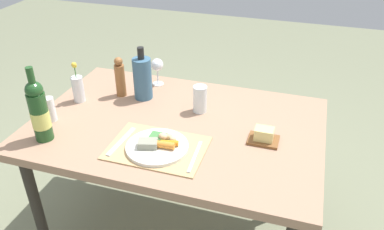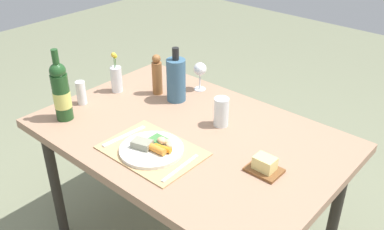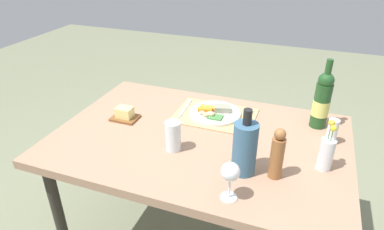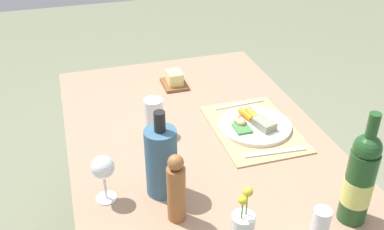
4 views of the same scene
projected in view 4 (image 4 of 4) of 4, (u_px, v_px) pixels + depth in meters
dining_table at (197, 152)px, 1.62m from camera, size 1.33×0.89×0.71m
placemat at (253, 128)px, 1.63m from camera, size 0.40×0.29×0.01m
dinner_plate at (254, 124)px, 1.62m from camera, size 0.26×0.26×0.04m
fork at (275, 152)px, 1.50m from camera, size 0.04×0.22×0.00m
knife at (240, 104)px, 1.77m from camera, size 0.03×0.21×0.00m
wine_bottle at (360, 179)px, 1.17m from camera, size 0.08×0.08×0.34m
pepper_mill at (176, 189)px, 1.19m from camera, size 0.05×0.05×0.21m
butter_dish at (174, 80)px, 1.91m from camera, size 0.13×0.10×0.06m
salt_shaker at (320, 228)px, 1.13m from camera, size 0.05×0.05×0.12m
wine_glass at (103, 169)px, 1.26m from camera, size 0.07×0.07×0.15m
water_tumbler at (154, 119)px, 1.58m from camera, size 0.07×0.07×0.13m
cooler_bottle at (161, 161)px, 1.28m from camera, size 0.09×0.09×0.27m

